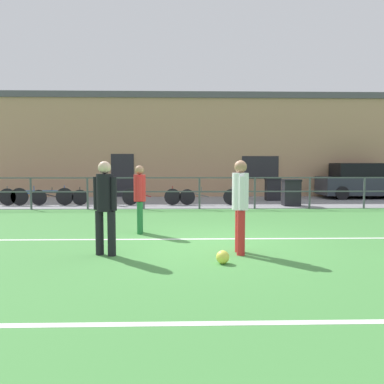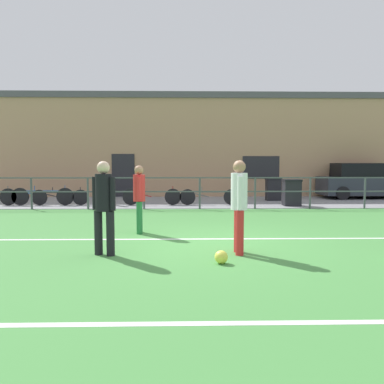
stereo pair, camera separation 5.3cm
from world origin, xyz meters
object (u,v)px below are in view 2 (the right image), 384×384
object	(u,v)px
player_winger	(139,195)
bicycle_parked_4	(209,197)
player_striker	(239,201)
trash_bin_1	(292,192)
player_goalkeeper	(104,202)
bicycle_parked_0	(43,196)
bicycle_parked_2	(152,196)
trash_bin_0	(273,189)
spectator_child	(109,187)
soccer_ball_match	(221,257)
bicycle_parked_1	(60,197)
parked_car_red	(365,182)

from	to	relation	value
player_winger	bicycle_parked_4	bearing A→B (deg)	155.31
player_striker	trash_bin_1	xyz separation A→B (m)	(3.15, 7.72, -0.43)
player_goalkeeper	bicycle_parked_0	size ratio (longest dim) A/B	0.70
bicycle_parked_2	player_winger	bearing A→B (deg)	-88.00
bicycle_parked_2	trash_bin_0	size ratio (longest dim) A/B	2.33
player_striker	bicycle_parked_0	bearing A→B (deg)	39.78
player_goalkeeper	trash_bin_1	bearing A→B (deg)	75.63
spectator_child	soccer_ball_match	bearing A→B (deg)	114.07
player_goalkeeper	soccer_ball_match	xyz separation A→B (m)	(2.03, -0.64, -0.85)
bicycle_parked_0	bicycle_parked_4	distance (m)	6.48
bicycle_parked_1	bicycle_parked_4	distance (m)	5.81
soccer_ball_match	bicycle_parked_0	size ratio (longest dim) A/B	0.09
parked_car_red	soccer_ball_match	bearing A→B (deg)	-124.22
player_winger	spectator_child	xyz separation A→B (m)	(-1.88, 6.10, -0.20)
player_winger	bicycle_parked_2	distance (m)	5.98
soccer_ball_match	bicycle_parked_1	size ratio (longest dim) A/B	0.10
trash_bin_0	bicycle_parked_1	bearing A→B (deg)	-168.51
player_striker	soccer_ball_match	xyz separation A→B (m)	(-0.39, -0.71, -0.85)
spectator_child	bicycle_parked_2	xyz separation A→B (m)	(1.68, -0.15, -0.35)
player_goalkeeper	trash_bin_1	distance (m)	9.58
bicycle_parked_2	bicycle_parked_0	bearing A→B (deg)	180.00
soccer_ball_match	bicycle_parked_4	xyz separation A→B (m)	(0.39, 8.76, 0.23)
player_striker	bicycle_parked_4	distance (m)	8.07
spectator_child	bicycle_parked_4	size ratio (longest dim) A/B	0.51
player_goalkeeper	trash_bin_1	size ratio (longest dim) A/B	1.66
player_striker	player_winger	size ratio (longest dim) A/B	1.06
player_striker	bicycle_parked_1	distance (m)	9.95
parked_car_red	trash_bin_0	distance (m)	4.65
bicycle_parked_0	player_striker	bearing A→B (deg)	-51.17
spectator_child	bicycle_parked_1	size ratio (longest dim) A/B	0.55
spectator_child	bicycle_parked_1	xyz separation A→B (m)	(-1.88, -0.15, -0.36)
spectator_child	bicycle_parked_2	distance (m)	1.72
bicycle_parked_4	bicycle_parked_1	bearing A→B (deg)	180.00
player_goalkeeper	spectator_child	world-z (taller)	player_goalkeeper
soccer_ball_match	bicycle_parked_0	xyz separation A→B (m)	(-6.09, 8.76, 0.26)
player_striker	trash_bin_1	bearing A→B (deg)	-21.23
soccer_ball_match	trash_bin_1	world-z (taller)	trash_bin_1
bicycle_parked_1	player_striker	bearing A→B (deg)	-54.17
player_striker	trash_bin_0	world-z (taller)	player_striker
player_winger	bicycle_parked_0	world-z (taller)	player_winger
bicycle_parked_0	trash_bin_0	distance (m)	9.57
player_goalkeeper	player_striker	world-z (taller)	player_striker
parked_car_red	bicycle_parked_1	size ratio (longest dim) A/B	1.91
trash_bin_1	player_winger	bearing A→B (deg)	-132.72
player_striker	bicycle_parked_0	xyz separation A→B (m)	(-6.48, 8.05, -0.59)
spectator_child	parked_car_red	world-z (taller)	parked_car_red
soccer_ball_match	bicycle_parked_2	world-z (taller)	bicycle_parked_2
player_striker	parked_car_red	world-z (taller)	player_striker
player_goalkeeper	bicycle_parked_0	world-z (taller)	player_goalkeeper
spectator_child	bicycle_parked_1	world-z (taller)	spectator_child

